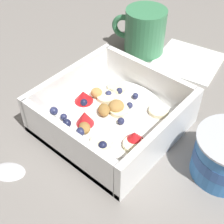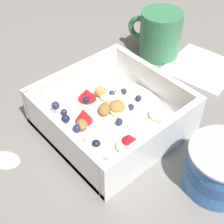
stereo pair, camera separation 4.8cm
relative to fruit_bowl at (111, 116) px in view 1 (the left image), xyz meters
name	(u,v)px [view 1 (the left image)]	position (x,y,z in m)	size (l,w,h in m)	color
ground_plane	(109,127)	(0.00, 0.00, -0.02)	(2.40, 2.40, 0.00)	gray
fruit_bowl	(111,116)	(0.00, 0.00, 0.00)	(0.19, 0.19, 0.07)	white
coffee_mug	(144,31)	(-0.20, -0.09, 0.02)	(0.08, 0.11, 0.09)	#3D8456
folded_napkin	(188,60)	(-0.23, 0.00, -0.02)	(0.12, 0.12, 0.01)	white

